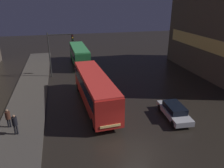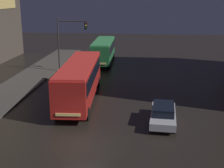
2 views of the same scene
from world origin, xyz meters
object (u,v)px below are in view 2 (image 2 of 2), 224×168
bus_far (103,49)px  car_taxi (163,114)px  bus_near (80,78)px  traffic_light_main (68,36)px

bus_far → car_taxi: (6.96, -20.49, -1.22)m
bus_near → bus_far: bus_near is taller
bus_near → car_taxi: (6.94, -4.33, -1.39)m
bus_near → bus_far: bearing=-93.0°
traffic_light_main → bus_near: bearing=-71.8°
bus_near → car_taxi: 8.30m
bus_near → bus_far: 16.16m
car_taxi → bus_near: bearing=-28.0°
bus_near → car_taxi: size_ratio=2.50×
bus_far → traffic_light_main: (-3.45, -5.63, 2.42)m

